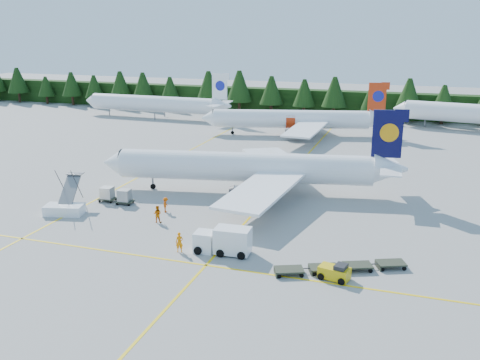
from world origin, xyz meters
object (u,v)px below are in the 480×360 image
(airstairs, at_px, (65,206))
(service_truck, at_px, (223,240))
(airliner_navy, at_px, (240,167))
(airliner_red, at_px, (288,119))
(baggage_tug, at_px, (335,272))

(airstairs, distance_m, service_truck, 21.49)
(airliner_navy, height_order, airstairs, airliner_navy)
(airliner_red, height_order, service_truck, airliner_red)
(airstairs, xyz_separation_m, baggage_tug, (31.86, -6.98, -0.17))
(airliner_navy, bearing_deg, baggage_tug, -64.59)
(airstairs, relative_size, service_truck, 1.17)
(airliner_navy, distance_m, service_truck, 19.51)
(service_truck, relative_size, baggage_tug, 1.95)
(airliner_red, xyz_separation_m, baggage_tug, (18.58, -60.18, -2.45))
(airliner_navy, bearing_deg, service_truck, -87.31)
(baggage_tug, bearing_deg, service_truck, -178.37)
(airliner_red, xyz_separation_m, service_truck, (7.67, -58.00, -1.85))
(service_truck, bearing_deg, airliner_red, 94.43)
(airstairs, distance_m, baggage_tug, 32.61)
(airstairs, bearing_deg, airliner_navy, 26.66)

